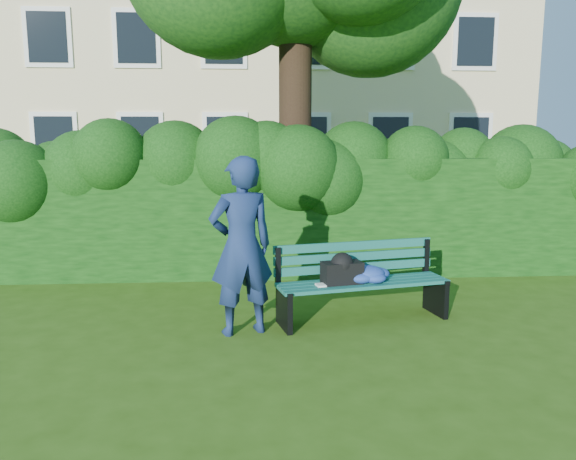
{
  "coord_description": "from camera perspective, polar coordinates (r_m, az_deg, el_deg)",
  "views": [
    {
      "loc": [
        -0.45,
        -6.43,
        2.14
      ],
      "look_at": [
        0.0,
        0.6,
        0.95
      ],
      "focal_mm": 35.0,
      "sensor_mm": 36.0,
      "label": 1
    }
  ],
  "objects": [
    {
      "name": "hedge",
      "position": [
        8.73,
        -0.67,
        1.41
      ],
      "size": [
        10.0,
        1.0,
        1.8
      ],
      "color": "black",
      "rests_on": "ground"
    },
    {
      "name": "apartment_building",
      "position": [
        20.79,
        -2.53,
        20.26
      ],
      "size": [
        16.0,
        8.08,
        12.0
      ],
      "color": "beige",
      "rests_on": "ground"
    },
    {
      "name": "park_bench",
      "position": [
        6.59,
        7.2,
        -4.86
      ],
      "size": [
        2.08,
        0.97,
        0.89
      ],
      "rotation": [
        0.0,
        0.0,
        0.22
      ],
      "color": "#0E4940",
      "rests_on": "ground"
    },
    {
      "name": "ground",
      "position": [
        6.79,
        0.33,
        -8.77
      ],
      "size": [
        80.0,
        80.0,
        0.0
      ],
      "primitive_type": "plane",
      "color": "#315110",
      "rests_on": "ground"
    },
    {
      "name": "man_reading",
      "position": [
        6.03,
        -4.76,
        -1.67
      ],
      "size": [
        0.82,
        0.66,
        1.93
      ],
      "primitive_type": "imported",
      "rotation": [
        0.0,
        0.0,
        3.47
      ],
      "color": "navy",
      "rests_on": "ground"
    }
  ]
}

